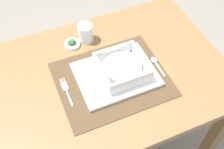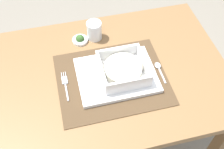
# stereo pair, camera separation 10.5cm
# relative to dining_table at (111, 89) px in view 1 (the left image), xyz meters

# --- Properties ---
(ground_plane) EXTENTS (6.00, 6.00, 0.00)m
(ground_plane) POSITION_rel_dining_table_xyz_m (0.00, 0.00, -0.62)
(ground_plane) COLOR gray
(dining_table) EXTENTS (0.92, 0.67, 0.73)m
(dining_table) POSITION_rel_dining_table_xyz_m (0.00, 0.00, 0.00)
(dining_table) COLOR brown
(dining_table) RESTS_ON ground
(placemat) EXTENTS (0.42, 0.35, 0.00)m
(placemat) POSITION_rel_dining_table_xyz_m (-0.01, -0.03, 0.12)
(placemat) COLOR #4C3823
(placemat) RESTS_ON dining_table
(serving_plate) EXTENTS (0.30, 0.23, 0.02)m
(serving_plate) POSITION_rel_dining_table_xyz_m (0.01, -0.03, 0.13)
(serving_plate) COLOR white
(serving_plate) RESTS_ON placemat
(porridge_bowl) EXTENTS (0.17, 0.17, 0.06)m
(porridge_bowl) POSITION_rel_dining_table_xyz_m (0.04, -0.03, 0.16)
(porridge_bowl) COLOR white
(porridge_bowl) RESTS_ON serving_plate
(fork) EXTENTS (0.02, 0.14, 0.00)m
(fork) POSITION_rel_dining_table_xyz_m (-0.19, -0.02, 0.12)
(fork) COLOR silver
(fork) RESTS_ON placemat
(spoon) EXTENTS (0.02, 0.11, 0.01)m
(spoon) POSITION_rel_dining_table_xyz_m (0.18, -0.03, 0.12)
(spoon) COLOR silver
(spoon) RESTS_ON placemat
(butter_knife) EXTENTS (0.01, 0.14, 0.01)m
(butter_knife) POSITION_rel_dining_table_xyz_m (0.16, -0.04, 0.12)
(butter_knife) COLOR black
(butter_knife) RESTS_ON placemat
(drinking_glass) EXTENTS (0.06, 0.06, 0.08)m
(drinking_glass) POSITION_rel_dining_table_xyz_m (-0.03, 0.21, 0.15)
(drinking_glass) COLOR white
(drinking_glass) RESTS_ON dining_table
(condiment_saucer) EXTENTS (0.07, 0.07, 0.04)m
(condiment_saucer) POSITION_rel_dining_table_xyz_m (-0.09, 0.20, 0.13)
(condiment_saucer) COLOR white
(condiment_saucer) RESTS_ON dining_table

